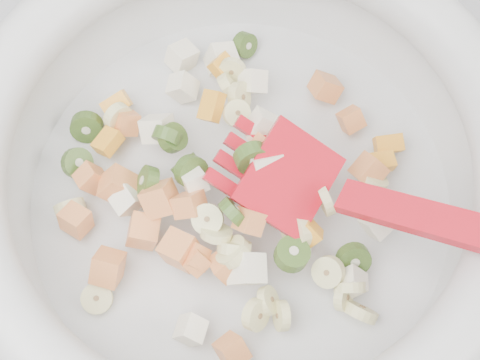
# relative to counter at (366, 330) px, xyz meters

# --- Properties ---
(counter) EXTENTS (2.00, 0.60, 0.90)m
(counter) POSITION_rel_counter_xyz_m (0.00, 0.00, 0.00)
(counter) COLOR #9E9DA2
(counter) RESTS_ON ground
(mixing_bowl) EXTENTS (0.52, 0.44, 0.18)m
(mixing_bowl) POSITION_rel_counter_xyz_m (-0.17, -0.04, 0.52)
(mixing_bowl) COLOR beige
(mixing_bowl) RESTS_ON counter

